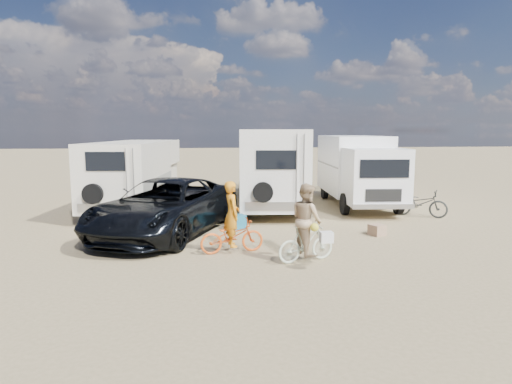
{
  "coord_description": "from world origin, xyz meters",
  "views": [
    {
      "loc": [
        -2.45,
        -10.67,
        3.15
      ],
      "look_at": [
        -0.91,
        2.35,
        1.3
      ],
      "focal_mm": 30.59,
      "sensor_mm": 36.0,
      "label": 1
    }
  ],
  "objects": [
    {
      "name": "rider_man",
      "position": [
        -1.78,
        0.34,
        0.85
      ],
      "size": [
        0.51,
        0.68,
        1.7
      ],
      "primitive_type": "imported",
      "rotation": [
        0.0,
        0.0,
        1.74
      ],
      "color": "orange",
      "rests_on": "ground"
    },
    {
      "name": "rv_left",
      "position": [
        -5.21,
        7.21,
        1.36
      ],
      "size": [
        3.1,
        7.15,
        2.71
      ],
      "primitive_type": null,
      "rotation": [
        0.0,
        0.0,
        -0.12
      ],
      "color": "beige",
      "rests_on": "ground"
    },
    {
      "name": "rv_main",
      "position": [
        0.28,
        7.36,
        1.59
      ],
      "size": [
        3.19,
        8.21,
        3.19
      ],
      "primitive_type": null,
      "rotation": [
        0.0,
        0.0,
        -0.1
      ],
      "color": "white",
      "rests_on": "ground"
    },
    {
      "name": "crate",
      "position": [
        2.72,
        1.73,
        0.17
      ],
      "size": [
        0.55,
        0.55,
        0.33
      ],
      "primitive_type": "cube",
      "rotation": [
        0.0,
        0.0,
        0.42
      ],
      "color": "#987558",
      "rests_on": "ground"
    },
    {
      "name": "bike_woman",
      "position": [
        -0.04,
        -0.65,
        0.45
      ],
      "size": [
        1.57,
        0.87,
        0.91
      ],
      "primitive_type": "imported",
      "rotation": [
        0.0,
        0.0,
        1.88
      ],
      "color": "beige",
      "rests_on": "ground"
    },
    {
      "name": "bike_parked",
      "position": [
        5.42,
        4.33,
        0.5
      ],
      "size": [
        1.94,
        1.67,
        1.01
      ],
      "primitive_type": "imported",
      "rotation": [
        0.0,
        0.0,
        0.94
      ],
      "color": "#262826",
      "rests_on": "ground"
    },
    {
      "name": "ground",
      "position": [
        0.0,
        0.0,
        0.0
      ],
      "size": [
        140.0,
        140.0,
        0.0
      ],
      "primitive_type": "plane",
      "color": "#9A855C",
      "rests_on": "ground"
    },
    {
      "name": "box_truck",
      "position": [
        3.96,
        6.9,
        1.46
      ],
      "size": [
        2.82,
        6.71,
        2.92
      ],
      "primitive_type": null,
      "rotation": [
        0.0,
        0.0,
        -0.08
      ],
      "color": "white",
      "rests_on": "ground"
    },
    {
      "name": "dark_suv",
      "position": [
        -3.66,
        2.64,
        0.84
      ],
      "size": [
        4.97,
        6.68,
        1.69
      ],
      "primitive_type": "imported",
      "rotation": [
        0.0,
        0.0,
        -0.41
      ],
      "color": "black",
      "rests_on": "ground"
    },
    {
      "name": "cooler",
      "position": [
        -1.46,
        3.12,
        0.22
      ],
      "size": [
        0.66,
        0.56,
        0.45
      ],
      "primitive_type": "cube",
      "rotation": [
        0.0,
        0.0,
        0.32
      ],
      "color": "#1B6384",
      "rests_on": "ground"
    },
    {
      "name": "bike_man",
      "position": [
        -1.78,
        0.34,
        0.44
      ],
      "size": [
        1.74,
        0.86,
        0.87
      ],
      "primitive_type": "imported",
      "rotation": [
        0.0,
        0.0,
        1.74
      ],
      "color": "#D65116",
      "rests_on": "ground"
    },
    {
      "name": "rider_woman",
      "position": [
        -0.04,
        -0.65,
        0.87
      ],
      "size": [
        0.88,
        1.0,
        1.73
      ],
      "primitive_type": "imported",
      "rotation": [
        0.0,
        0.0,
        1.88
      ],
      "color": "tan",
      "rests_on": "ground"
    }
  ]
}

